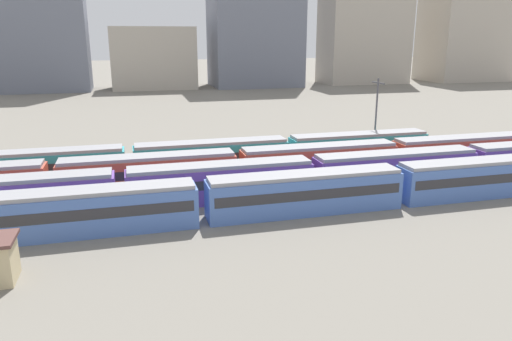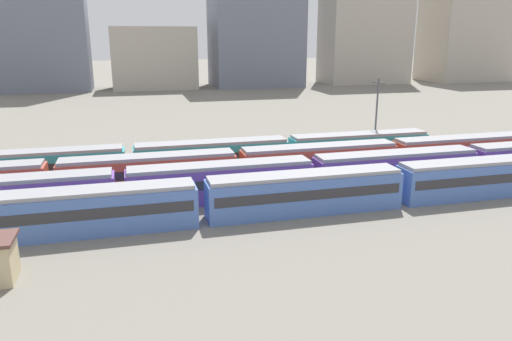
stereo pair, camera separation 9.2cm
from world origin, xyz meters
The scene contains 11 objects.
ground_plane centered at (0.00, 7.80, 0.00)m, with size 600.00×600.00×0.00m, color slate.
train_track_0 centered at (40.69, 0.00, 1.90)m, with size 93.60×3.06×3.75m.
train_track_1 centered at (43.40, 5.20, 1.90)m, with size 112.50×3.06×3.75m.
train_track_2 centered at (17.92, 10.40, 1.90)m, with size 74.70×3.06×3.75m.
train_track_3 centered at (15.96, 15.60, 1.90)m, with size 55.80×3.06×3.75m.
catenary_pole_1 centered at (38.62, 18.50, 5.69)m, with size 0.24×3.20×10.28m.
distant_building_1 centered at (-17.70, 115.02, 22.49)m, with size 29.04×14.60×44.99m, color slate.
distant_building_2 centered at (15.30, 115.02, 9.17)m, with size 24.98×15.46×18.34m, color #B2A899.
distant_building_3 centered at (47.36, 115.02, 21.22)m, with size 27.63×20.34×42.45m, color slate.
distant_building_4 centered at (85.60, 115.02, 19.18)m, with size 28.26×15.49×38.36m, color #B2A899.
distant_building_5 centered at (125.49, 115.02, 18.77)m, with size 28.35×19.86×37.55m, color #B2A899.
Camera 1 is at (6.79, -38.96, 15.51)m, focal length 33.86 mm.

